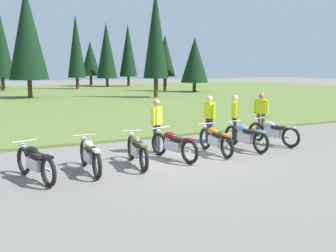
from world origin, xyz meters
TOP-DOWN VIEW (x-y plane):
  - ground_plane at (0.00, 0.00)m, footprint 140.00×140.00m
  - grass_moorland at (0.00, 25.28)m, footprint 80.00×44.00m
  - motorcycle_black at (-3.99, -0.37)m, footprint 0.79×2.05m
  - motorcycle_cream at (-2.63, -0.21)m, footprint 0.62×2.10m
  - motorcycle_olive at (-1.30, -0.12)m, footprint 0.62×2.09m
  - motorcycle_maroon at (-0.09, 0.07)m, footprint 0.72×2.08m
  - motorcycle_orange at (1.42, 0.17)m, footprint 0.62×2.10m
  - motorcycle_sky_blue at (2.65, 0.26)m, footprint 0.62×2.10m
  - motorcycle_silver at (4.00, 0.50)m, footprint 0.75×2.06m
  - rider_near_row_end at (2.18, 1.72)m, footprint 0.26×0.55m
  - rider_with_back_turned at (-0.10, 1.19)m, footprint 0.44×0.40m
  - rider_checking_bike at (3.11, 1.51)m, footprint 0.37×0.48m
  - rider_in_hivis_vest at (4.69, 1.97)m, footprint 0.40×0.44m

SIDE VIEW (x-z plane):
  - ground_plane at x=0.00m, z-range 0.00..0.00m
  - grass_moorland at x=0.00m, z-range 0.00..0.10m
  - motorcycle_black at x=-3.99m, z-range 0.00..0.88m
  - motorcycle_cream at x=-2.63m, z-range 0.00..0.88m
  - motorcycle_olive at x=-1.30m, z-range 0.00..0.88m
  - motorcycle_maroon at x=-0.09m, z-range 0.00..0.88m
  - motorcycle_orange at x=1.42m, z-range 0.00..0.88m
  - motorcycle_sky_blue at x=2.65m, z-range 0.00..0.88m
  - motorcycle_silver at x=4.00m, z-range 0.00..0.88m
  - rider_near_row_end at x=2.18m, z-range 0.11..1.78m
  - rider_with_back_turned at x=-0.10m, z-range 0.11..1.78m
  - rider_checking_bike at x=3.11m, z-range 0.11..1.78m
  - rider_in_hivis_vest at x=4.69m, z-range 0.11..1.78m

